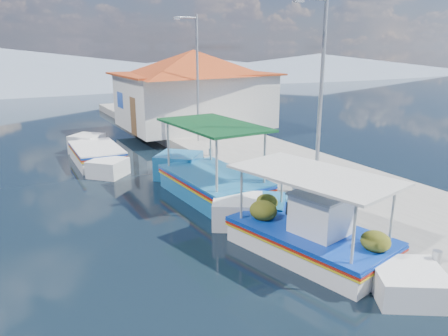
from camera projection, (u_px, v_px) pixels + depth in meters
name	position (u px, v px, depth m)	size (l,w,h in m)	color
ground	(217.00, 265.00, 10.28)	(160.00, 160.00, 0.00)	black
quay	(277.00, 166.00, 17.98)	(5.00, 44.00, 0.50)	#A3A098
bollards	(243.00, 167.00, 16.28)	(0.20, 17.20, 0.30)	#A5A8AD
main_caique	(309.00, 236.00, 10.77)	(3.16, 6.94, 2.35)	white
caique_green_canopy	(212.00, 184.00, 14.96)	(2.56, 7.63, 2.86)	#1A679F
caique_blue_hull	(96.00, 156.00, 19.31)	(1.97, 6.43, 1.14)	white
harbor_building	(194.00, 87.00, 25.07)	(10.49, 10.49, 4.40)	silver
lamp_post_near	(319.00, 88.00, 12.98)	(1.21, 0.14, 6.00)	#A5A8AD
lamp_post_far	(196.00, 73.00, 20.62)	(1.21, 0.14, 6.00)	#A5A8AD
mountain_ridge	(76.00, 69.00, 60.23)	(171.40, 96.00, 5.50)	slate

